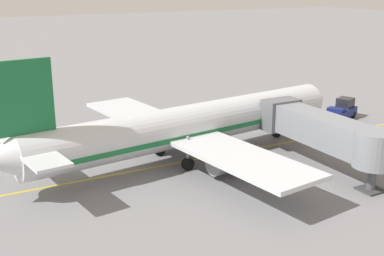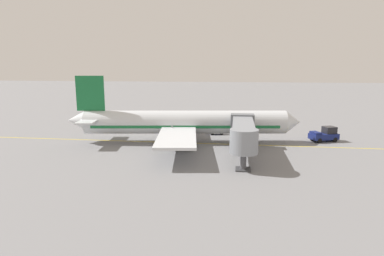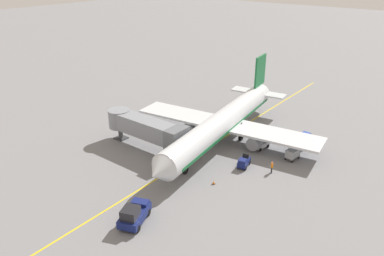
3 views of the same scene
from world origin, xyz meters
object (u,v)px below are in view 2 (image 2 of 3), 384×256
(jet_bridge, at_px, (243,132))
(baggage_tug_trailing, at_px, (217,131))
(pushback_tractor, at_px, (325,135))
(ground_crew_loader, at_px, (214,125))
(ground_crew_wing_walker, at_px, (162,130))
(safety_cone_nose_left, at_px, (252,135))
(baggage_cart_third_in_train, at_px, (156,124))
(baggage_cart_front, at_px, (187,124))
(parked_airliner, at_px, (184,123))
(baggage_tug_lead, at_px, (181,130))
(baggage_cart_second_in_train, at_px, (173,124))

(jet_bridge, distance_m, baggage_tug_trailing, 15.37)
(pushback_tractor, xyz_separation_m, ground_crew_loader, (-6.90, -18.60, -0.15))
(ground_crew_wing_walker, xyz_separation_m, safety_cone_nose_left, (-1.39, 15.68, -0.66))
(baggage_cart_third_in_train, relative_size, ground_crew_loader, 1.75)
(ground_crew_loader, bearing_deg, baggage_cart_front, -96.33)
(baggage_tug_trailing, relative_size, baggage_cart_third_in_train, 0.91)
(baggage_cart_third_in_train, relative_size, safety_cone_nose_left, 5.03)
(parked_airliner, distance_m, baggage_cart_front, 11.39)
(baggage_tug_trailing, relative_size, baggage_cart_front, 0.91)
(baggage_tug_lead, bearing_deg, ground_crew_wing_walker, -67.43)
(ground_crew_wing_walker, bearing_deg, baggage_cart_third_in_train, -155.81)
(baggage_cart_front, relative_size, ground_crew_loader, 1.75)
(baggage_tug_lead, relative_size, safety_cone_nose_left, 4.58)
(baggage_cart_front, height_order, ground_crew_loader, ground_crew_loader)
(baggage_tug_trailing, xyz_separation_m, ground_crew_loader, (-3.80, -0.86, 0.24))
(baggage_tug_trailing, bearing_deg, safety_cone_nose_left, 83.25)
(baggage_cart_second_in_train, distance_m, safety_cone_nose_left, 15.71)
(pushback_tractor, height_order, ground_crew_loader, pushback_tractor)
(jet_bridge, relative_size, ground_crew_wing_walker, 8.53)
(pushback_tractor, bearing_deg, baggage_cart_third_in_train, -102.61)
(parked_airliner, xyz_separation_m, baggage_tug_lead, (-5.93, -1.36, -2.47))
(baggage_tug_trailing, height_order, baggage_cart_front, baggage_tug_trailing)
(baggage_cart_second_in_train, bearing_deg, pushback_tractor, 75.29)
(pushback_tractor, xyz_separation_m, baggage_tug_trailing, (-3.10, -17.74, -0.39))
(baggage_tug_lead, distance_m, baggage_cart_third_in_train, 7.22)
(baggage_tug_trailing, height_order, baggage_cart_third_in_train, baggage_tug_trailing)
(pushback_tractor, xyz_separation_m, ground_crew_wing_walker, (-0.98, -27.25, -0.15))
(baggage_cart_front, bearing_deg, parked_airliner, 5.83)
(pushback_tractor, relative_size, ground_crew_loader, 2.90)
(baggage_cart_front, relative_size, baggage_cart_second_in_train, 1.00)
(jet_bridge, height_order, baggage_cart_third_in_train, jet_bridge)
(jet_bridge, xyz_separation_m, baggage_tug_trailing, (-14.50, -4.30, -2.74))
(jet_bridge, bearing_deg, baggage_tug_lead, -142.22)
(baggage_tug_trailing, bearing_deg, ground_crew_wing_walker, -77.42)
(parked_airliner, xyz_separation_m, baggage_tug_trailing, (-6.73, 4.97, -2.47))
(parked_airliner, distance_m, jet_bridge, 12.10)
(pushback_tractor, bearing_deg, safety_cone_nose_left, -101.58)
(ground_crew_wing_walker, xyz_separation_m, ground_crew_loader, (-5.92, 8.65, 0.00))
(baggage_tug_lead, distance_m, baggage_cart_second_in_train, 5.32)
(baggage_tug_lead, bearing_deg, safety_cone_nose_left, 90.32)
(baggage_cart_front, distance_m, baggage_cart_third_in_train, 6.02)
(baggage_cart_front, relative_size, safety_cone_nose_left, 5.03)
(parked_airliner, bearing_deg, pushback_tractor, 99.08)
(ground_crew_loader, bearing_deg, jet_bridge, 15.75)
(parked_airliner, distance_m, safety_cone_nose_left, 12.97)
(jet_bridge, xyz_separation_m, baggage_cart_front, (-18.88, -10.40, -2.51))
(baggage_cart_second_in_train, relative_size, safety_cone_nose_left, 5.03)
(baggage_tug_lead, relative_size, ground_crew_loader, 1.60)
(baggage_cart_front, bearing_deg, baggage_cart_second_in_train, -79.68)
(baggage_tug_trailing, relative_size, baggage_cart_second_in_train, 0.91)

